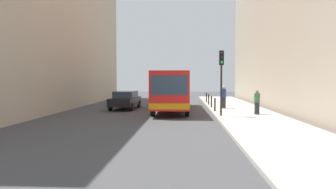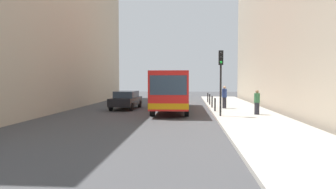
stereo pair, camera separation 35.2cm
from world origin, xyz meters
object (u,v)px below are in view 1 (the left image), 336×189
at_px(car_beside_bus, 125,100).
at_px(bollard_near, 215,105).
at_px(bollard_mid, 211,102).
at_px(pedestrian_mid_sidewalk, 224,97).
at_px(bollard_farthest, 206,98).
at_px(pedestrian_near_signal, 257,102).
at_px(traffic_light, 221,71).
at_px(bus, 172,89).
at_px(bollard_far, 209,99).

distance_m(car_beside_bus, bollard_near, 7.61).
relative_size(bollard_mid, pedestrian_mid_sidewalk, 0.53).
distance_m(bollard_farthest, pedestrian_near_signal, 10.83).
bearing_deg(bollard_farthest, traffic_light, -89.50).
height_order(bus, bollard_far, bus).
bearing_deg(bollard_mid, bollard_near, -90.00).
xyz_separation_m(bollard_near, bollard_mid, (0.00, 2.87, 0.00)).
relative_size(bollard_far, pedestrian_mid_sidewalk, 0.53).
bearing_deg(bus, bollard_mid, -164.19).
xyz_separation_m(bus, bollard_near, (3.22, -1.91, -1.10)).
bearing_deg(bollard_far, bollard_mid, -90.00).
bearing_deg(bollard_mid, pedestrian_mid_sidewalk, -31.93).
bearing_deg(pedestrian_near_signal, car_beside_bus, 163.29).
relative_size(bollard_near, bollard_far, 1.00).
xyz_separation_m(car_beside_bus, traffic_light, (7.19, -5.63, 2.22)).
distance_m(bollard_mid, pedestrian_mid_sidewalk, 1.17).
height_order(traffic_light, pedestrian_mid_sidewalk, traffic_light).
xyz_separation_m(car_beside_bus, bollard_mid, (7.09, 0.12, -0.16)).
bearing_deg(traffic_light, bollard_mid, 91.00).
relative_size(bollard_farthest, pedestrian_mid_sidewalk, 0.53).
bearing_deg(pedestrian_near_signal, bollard_near, 152.35).
relative_size(traffic_light, pedestrian_near_signal, 2.54).
distance_m(bollard_near, bollard_mid, 2.87).
xyz_separation_m(car_beside_bus, bollard_near, (7.09, -2.75, -0.16)).
bearing_deg(traffic_light, pedestrian_mid_sidewalk, 80.91).
relative_size(car_beside_bus, bollard_farthest, 4.72).
distance_m(car_beside_bus, bollard_far, 7.70).
xyz_separation_m(car_beside_bus, pedestrian_mid_sidewalk, (8.02, -0.46, 0.26)).
xyz_separation_m(bollard_mid, pedestrian_near_signal, (2.56, -4.78, 0.32)).
distance_m(traffic_light, bollard_near, 3.74).
relative_size(bollard_far, bollard_farthest, 1.00).
bearing_deg(traffic_light, pedestrian_near_signal, 21.58).
bearing_deg(bollard_far, traffic_light, -89.34).
xyz_separation_m(traffic_light, bollard_farthest, (-0.10, 11.49, -2.38)).
relative_size(bollard_near, bollard_mid, 1.00).
relative_size(bollard_far, pedestrian_near_signal, 0.59).
relative_size(bollard_mid, bollard_far, 1.00).
height_order(bollard_near, pedestrian_near_signal, pedestrian_near_signal).
bearing_deg(bollard_mid, bollard_farthest, 90.00).
height_order(car_beside_bus, traffic_light, traffic_light).
bearing_deg(bollard_far, car_beside_bus, -157.11).
bearing_deg(bollard_farthest, bus, -115.68).
height_order(car_beside_bus, pedestrian_near_signal, pedestrian_near_signal).
relative_size(bus, pedestrian_near_signal, 6.86).
distance_m(bollard_farthest, pedestrian_mid_sidewalk, 6.40).
relative_size(pedestrian_near_signal, pedestrian_mid_sidewalk, 0.90).
relative_size(traffic_light, pedestrian_mid_sidewalk, 2.30).
bearing_deg(pedestrian_near_signal, pedestrian_mid_sidewalk, 120.30).
bearing_deg(car_beside_bus, pedestrian_mid_sidewalk, 179.74).
bearing_deg(traffic_light, bollard_far, 90.66).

